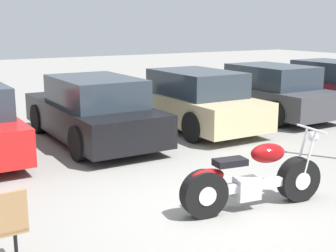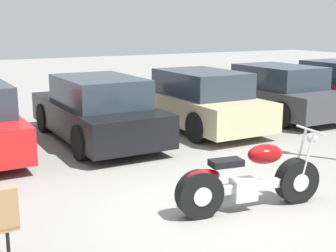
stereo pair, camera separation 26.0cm
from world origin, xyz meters
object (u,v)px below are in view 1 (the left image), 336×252
parked_car_black (92,111)px  parked_car_champagne (192,100)px  motorcycle (252,180)px  parked_car_dark_grey (266,92)px  parked_car_maroon (329,85)px

parked_car_black → parked_car_champagne: same height
motorcycle → parked_car_black: parked_car_black is taller
parked_car_champagne → parked_car_dark_grey: 2.64m
parked_car_black → parked_car_maroon: bearing=2.1°
parked_car_black → parked_car_champagne: 2.63m
parked_car_champagne → parked_car_dark_grey: (2.63, 0.19, 0.00)m
parked_car_black → parked_car_maroon: size_ratio=1.00×
motorcycle → parked_car_black: size_ratio=0.50×
parked_car_dark_grey → parked_car_black: bearing=-177.4°
motorcycle → parked_car_black: (-0.44, 4.74, 0.26)m
parked_car_champagne → parked_car_maroon: bearing=2.6°
parked_car_black → parked_car_dark_grey: 5.27m
motorcycle → parked_car_maroon: size_ratio=0.50×
motorcycle → parked_car_maroon: parked_car_maroon is taller
parked_car_maroon → parked_car_black: bearing=-177.9°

